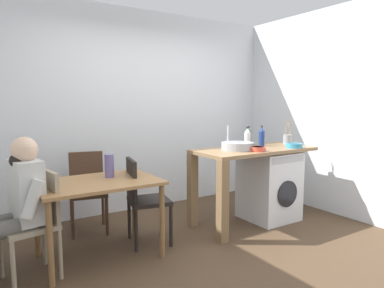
% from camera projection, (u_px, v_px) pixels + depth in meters
% --- Properties ---
extents(ground_plane, '(5.46, 5.46, 0.00)m').
position_uv_depth(ground_plane, '(208.00, 252.00, 3.42)').
color(ground_plane, '#4C3826').
extents(wall_back, '(4.60, 0.10, 2.70)m').
position_uv_depth(wall_back, '(135.00, 111.00, 4.72)').
color(wall_back, silver).
rests_on(wall_back, ground_plane).
extents(wall_counter_side, '(0.10, 3.80, 2.70)m').
position_uv_depth(wall_counter_side, '(346.00, 112.00, 4.41)').
color(wall_counter_side, silver).
rests_on(wall_counter_side, ground_plane).
extents(dining_table, '(1.10, 0.76, 0.74)m').
position_uv_depth(dining_table, '(98.00, 191.00, 3.25)').
color(dining_table, '#9E7042').
rests_on(dining_table, ground_plane).
extents(chair_person_seat, '(0.46, 0.46, 0.90)m').
position_uv_depth(chair_person_seat, '(38.00, 218.00, 2.90)').
color(chair_person_seat, gray).
rests_on(chair_person_seat, ground_plane).
extents(chair_opposite, '(0.47, 0.47, 0.90)m').
position_uv_depth(chair_opposite, '(142.00, 196.00, 3.58)').
color(chair_opposite, black).
rests_on(chair_opposite, ground_plane).
extents(chair_spare_by_wall, '(0.47, 0.47, 0.90)m').
position_uv_depth(chair_spare_by_wall, '(87.00, 187.00, 3.98)').
color(chair_spare_by_wall, '#4C3323').
rests_on(chair_spare_by_wall, ground_plane).
extents(seated_person, '(0.53, 0.53, 1.20)m').
position_uv_depth(seated_person, '(16.00, 203.00, 2.78)').
color(seated_person, '#595651').
rests_on(seated_person, ground_plane).
extents(kitchen_counter, '(1.50, 0.68, 0.92)m').
position_uv_depth(kitchen_counter, '(241.00, 163.00, 4.08)').
color(kitchen_counter, olive).
rests_on(kitchen_counter, ground_plane).
extents(washing_machine, '(0.60, 0.61, 0.86)m').
position_uv_depth(washing_machine, '(269.00, 185.00, 4.37)').
color(washing_machine, silver).
rests_on(washing_machine, ground_plane).
extents(sink_basin, '(0.38, 0.38, 0.09)m').
position_uv_depth(sink_basin, '(238.00, 146.00, 4.03)').
color(sink_basin, '#9EA0A5').
rests_on(sink_basin, kitchen_counter).
extents(tap, '(0.02, 0.02, 0.28)m').
position_uv_depth(tap, '(228.00, 137.00, 4.17)').
color(tap, '#B2B2B7').
rests_on(tap, kitchen_counter).
extents(bottle_tall_green, '(0.08, 0.08, 0.25)m').
position_uv_depth(bottle_tall_green, '(247.00, 138.00, 4.32)').
color(bottle_tall_green, silver).
rests_on(bottle_tall_green, kitchen_counter).
extents(bottle_squat_brown, '(0.06, 0.06, 0.25)m').
position_uv_depth(bottle_squat_brown, '(249.00, 137.00, 4.44)').
color(bottle_squat_brown, '#19592D').
rests_on(bottle_squat_brown, kitchen_counter).
extents(bottle_clear_small, '(0.08, 0.08, 0.26)m').
position_uv_depth(bottle_clear_small, '(262.00, 137.00, 4.40)').
color(bottle_clear_small, navy).
rests_on(bottle_clear_small, kitchen_counter).
extents(mixing_bowl, '(0.19, 0.19, 0.05)m').
position_uv_depth(mixing_bowl, '(257.00, 149.00, 3.93)').
color(mixing_bowl, '#D84C38').
rests_on(mixing_bowl, kitchen_counter).
extents(utensil_crock, '(0.11, 0.11, 0.30)m').
position_uv_depth(utensil_crock, '(287.00, 139.00, 4.55)').
color(utensil_crock, gray).
rests_on(utensil_crock, kitchen_counter).
extents(colander, '(0.20, 0.20, 0.06)m').
position_uv_depth(colander, '(294.00, 145.00, 4.23)').
color(colander, teal).
rests_on(colander, kitchen_counter).
extents(vase, '(0.09, 0.09, 0.23)m').
position_uv_depth(vase, '(109.00, 166.00, 3.39)').
color(vase, slate).
rests_on(vase, dining_table).
extents(scissors, '(0.15, 0.06, 0.01)m').
position_uv_depth(scissors, '(257.00, 149.00, 4.07)').
color(scissors, '#B2B2B7').
rests_on(scissors, kitchen_counter).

